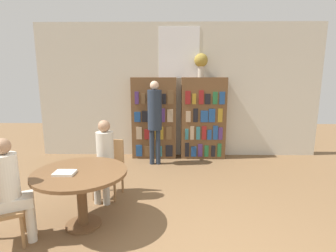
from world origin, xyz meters
The scene contains 10 objects.
wall_back centered at (0.00, 4.02, 1.51)m, with size 6.40×0.07×3.00m.
bookshelf_left centered at (-0.55, 3.83, 0.90)m, with size 0.99×0.34×1.81m.
bookshelf_right centered at (0.55, 3.83, 0.90)m, with size 0.99×0.34×1.81m.
flower_vase centered at (0.47, 3.83, 2.15)m, with size 0.29×0.29×0.51m.
reading_table centered at (-1.26, 0.99, 0.59)m, with size 1.13×1.13×0.72m.
chair_left_side centered at (-1.12, 1.89, 0.48)m, with size 0.46×0.46×0.88m.
seated_reader_left centered at (-1.15, 1.71, 0.69)m, with size 0.30×0.38×1.22m.
seated_reader_right centered at (-1.90, 0.66, 0.68)m, with size 0.40×0.37×1.22m.
librarian_standing centered at (-0.50, 3.33, 1.07)m, with size 0.29×0.56×1.75m.
open_book_on_table centered at (-1.41, 0.90, 0.74)m, with size 0.24×0.18×0.03m.
Camera 1 is at (-0.14, -2.00, 1.88)m, focal length 28.00 mm.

